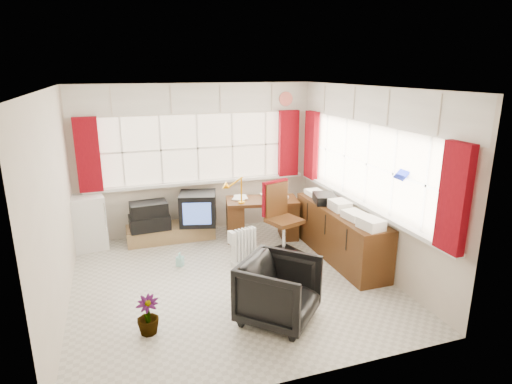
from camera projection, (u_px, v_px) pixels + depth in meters
ground at (231, 281)px, 5.69m from camera, size 4.00×4.00×0.00m
room_walls at (229, 171)px, 5.27m from camera, size 4.00×4.00×4.00m
window_back at (199, 178)px, 7.19m from camera, size 3.70×0.12×3.60m
window_right at (363, 199)px, 6.02m from camera, size 0.12×3.70×3.60m
curtains at (272, 156)px, 6.41m from camera, size 3.83×3.83×1.15m
overhead_cabinets at (275, 102)px, 6.26m from camera, size 3.98×3.98×0.48m
desk at (262, 216)px, 7.06m from camera, size 1.25×0.79×0.70m
desk_lamp at (241, 185)px, 6.70m from camera, size 0.17×0.15×0.43m
task_chair at (279, 215)px, 6.44m from camera, size 0.59×0.61×1.11m
office_chair at (279, 291)px, 4.71m from camera, size 1.10×1.10×0.72m
radiator at (244, 250)px, 6.10m from camera, size 0.39×0.23×0.55m
credenza at (340, 233)px, 6.29m from camera, size 0.50×2.00×0.85m
file_tray at (325, 198)px, 6.50m from camera, size 0.40×0.47×0.13m
tv_bench at (171, 232)px, 7.05m from camera, size 1.40×0.50×0.25m
crt_tv at (198, 208)px, 7.00m from camera, size 0.69×0.66×0.53m
hifi_stack at (149, 216)px, 6.78m from camera, size 0.64×0.43×0.44m
mini_fridge at (88, 222)px, 6.66m from camera, size 0.56×0.56×0.84m
spray_bottle_a at (168, 233)px, 6.93m from camera, size 0.16×0.16×0.31m
spray_bottle_b at (180, 259)px, 6.10m from camera, size 0.13×0.13×0.20m
flower_vase at (148, 315)px, 4.51m from camera, size 0.31×0.31×0.43m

